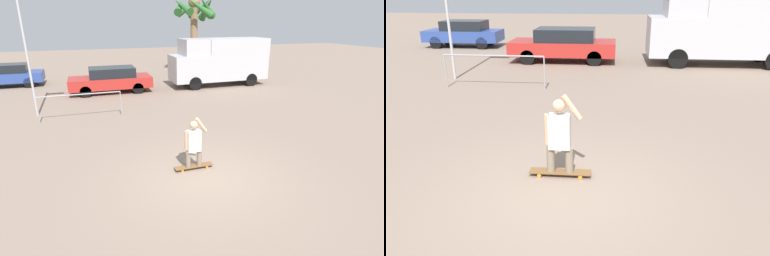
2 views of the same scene
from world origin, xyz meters
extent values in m
plane|color=gray|center=(0.00, 0.00, 0.00)|extent=(80.00, 80.00, 0.00)
cube|color=brown|center=(-0.16, 0.54, 0.08)|extent=(1.07, 0.23, 0.02)
cylinder|color=orange|center=(-0.52, 0.45, 0.04)|extent=(0.07, 0.03, 0.07)
cylinder|color=orange|center=(-0.52, 0.64, 0.04)|extent=(0.07, 0.03, 0.07)
cylinder|color=orange|center=(0.20, 0.45, 0.04)|extent=(0.07, 0.03, 0.07)
cylinder|color=orange|center=(0.20, 0.64, 0.04)|extent=(0.07, 0.03, 0.07)
cylinder|color=gray|center=(-0.32, 0.54, 0.31)|extent=(0.14, 0.14, 0.45)
cylinder|color=gray|center=(0.00, 0.54, 0.31)|extent=(0.14, 0.14, 0.45)
cube|color=silver|center=(-0.16, 0.54, 0.83)|extent=(0.36, 0.22, 0.60)
sphere|color=tan|center=(-0.16, 0.54, 1.28)|extent=(0.22, 0.22, 0.22)
cylinder|color=tan|center=(-0.37, 0.54, 0.86)|extent=(0.09, 0.09, 0.53)
cylinder|color=tan|center=(0.05, 0.54, 1.26)|extent=(0.35, 0.09, 0.44)
cylinder|color=black|center=(3.26, 10.01, 0.39)|extent=(0.78, 0.28, 0.78)
cylinder|color=black|center=(3.26, 11.74, 0.39)|extent=(0.78, 0.28, 0.78)
cylinder|color=black|center=(6.98, 11.74, 0.39)|extent=(0.78, 0.28, 0.78)
cube|color=#BCBCC1|center=(3.17, 10.87, 1.16)|extent=(2.10, 2.01, 1.54)
cube|color=black|center=(2.75, 10.87, 1.47)|extent=(0.04, 1.71, 0.77)
cube|color=#BCBCC1|center=(6.17, 10.87, 1.63)|extent=(3.90, 2.01, 2.48)
cube|color=#BCBCC1|center=(3.48, 10.87, 2.40)|extent=(1.47, 1.85, 0.94)
cylinder|color=black|center=(-2.87, 10.18, 0.31)|extent=(0.61, 0.22, 0.61)
cylinder|color=black|center=(-2.87, 11.83, 0.31)|extent=(0.61, 0.22, 0.61)
cylinder|color=black|center=(-0.07, 10.18, 0.31)|extent=(0.61, 0.22, 0.61)
cylinder|color=black|center=(-0.07, 11.83, 0.31)|extent=(0.61, 0.22, 0.61)
cube|color=#B22823|center=(-1.47, 11.01, 0.60)|extent=(4.51, 1.86, 0.58)
cube|color=black|center=(-1.36, 11.01, 1.15)|extent=(2.48, 1.64, 0.53)
cylinder|color=black|center=(-8.58, 13.93, 0.31)|extent=(0.62, 0.22, 0.62)
cylinder|color=black|center=(-8.58, 15.43, 0.31)|extent=(0.62, 0.22, 0.62)
cylinder|color=black|center=(-6.10, 13.93, 0.31)|extent=(0.62, 0.22, 0.62)
cylinder|color=black|center=(-6.10, 15.43, 0.31)|extent=(0.62, 0.22, 0.62)
cube|color=#2D4793|center=(-7.34, 14.68, 0.60)|extent=(4.00, 1.72, 0.57)
cube|color=black|center=(-7.24, 14.68, 1.13)|extent=(2.20, 1.51, 0.50)
cylinder|color=#99999E|center=(-3.06, 6.27, 1.05)|extent=(3.23, 0.05, 0.05)
cylinder|color=#99999E|center=(-4.68, 6.27, 0.53)|extent=(0.04, 0.04, 1.05)
cylinder|color=#99999E|center=(-1.45, 6.27, 0.53)|extent=(0.04, 0.04, 1.05)
camera|label=1|loc=(-2.64, -6.47, 3.87)|focal=28.00mm
camera|label=2|loc=(0.69, -5.22, 3.12)|focal=35.00mm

